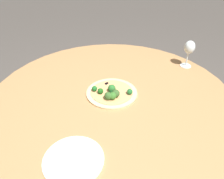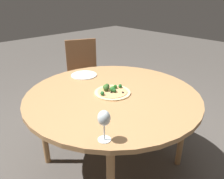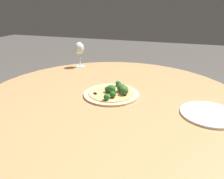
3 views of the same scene
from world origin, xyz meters
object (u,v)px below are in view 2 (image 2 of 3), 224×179
object	(u,v)px
pizza	(111,91)
plate_near	(84,75)
wine_glass	(104,119)
chair	(84,73)

from	to	relation	value
pizza	plate_near	xyz separation A→B (m)	(0.45, -0.08, -0.01)
pizza	plate_near	distance (m)	0.46
wine_glass	plate_near	xyz separation A→B (m)	(0.85, -0.51, -0.12)
chair	wine_glass	bearing A→B (deg)	-98.22
chair	wine_glass	world-z (taller)	chair
chair	plate_near	distance (m)	0.67
pizza	wine_glass	world-z (taller)	wine_glass
pizza	plate_near	size ratio (longest dim) A/B	1.18
chair	plate_near	xyz separation A→B (m)	(-0.51, 0.38, 0.21)
wine_glass	plate_near	size ratio (longest dim) A/B	0.75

